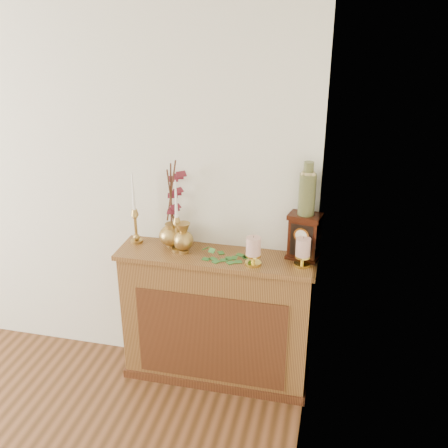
% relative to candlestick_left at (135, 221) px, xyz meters
% --- Properties ---
extents(console_shelf, '(1.24, 0.34, 0.93)m').
position_rel_candlestick_left_xyz_m(console_shelf, '(0.54, -0.05, -0.65)').
color(console_shelf, olive).
rests_on(console_shelf, ground).
extents(candlestick_left, '(0.08, 0.08, 0.47)m').
position_rel_candlestick_left_xyz_m(candlestick_left, '(0.00, 0.00, 0.00)').
color(candlestick_left, tan).
rests_on(candlestick_left, console_shelf).
extents(candlestick_center, '(0.08, 0.08, 0.47)m').
position_rel_candlestick_left_xyz_m(candlestick_center, '(0.30, -0.05, -0.00)').
color(candlestick_center, tan).
rests_on(candlestick_center, console_shelf).
extents(bud_vase, '(0.12, 0.12, 0.20)m').
position_rel_candlestick_left_xyz_m(bud_vase, '(0.34, -0.07, -0.06)').
color(bud_vase, tan).
rests_on(bud_vase, console_shelf).
extents(ginger_jar, '(0.24, 0.25, 0.58)m').
position_rel_candlestick_left_xyz_m(ginger_jar, '(0.26, 0.04, 0.11)').
color(ginger_jar, tan).
rests_on(ginger_jar, console_shelf).
extents(pillar_candle_left, '(0.10, 0.10, 0.19)m').
position_rel_candlestick_left_xyz_m(pillar_candle_left, '(0.79, -0.13, -0.06)').
color(pillar_candle_left, gold).
rests_on(pillar_candle_left, console_shelf).
extents(pillar_candle_right, '(0.10, 0.10, 0.19)m').
position_rel_candlestick_left_xyz_m(pillar_candle_right, '(1.07, -0.08, -0.06)').
color(pillar_candle_right, gold).
rests_on(pillar_candle_right, console_shelf).
extents(ivy_garland, '(0.34, 0.17, 0.07)m').
position_rel_candlestick_left_xyz_m(ivy_garland, '(0.59, -0.08, -0.14)').
color(ivy_garland, '#2F6928').
rests_on(ivy_garland, console_shelf).
extents(mantel_clock, '(0.21, 0.17, 0.29)m').
position_rel_candlestick_left_xyz_m(mantel_clock, '(1.07, 0.03, -0.01)').
color(mantel_clock, '#37170B').
rests_on(mantel_clock, console_shelf).
extents(ceramic_vase, '(0.10, 0.10, 0.32)m').
position_rel_candlestick_left_xyz_m(ceramic_vase, '(1.07, 0.03, 0.27)').
color(ceramic_vase, '#1B3726').
rests_on(ceramic_vase, mantel_clock).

